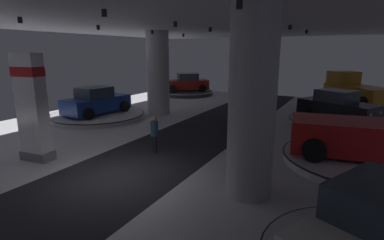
{
  "coord_description": "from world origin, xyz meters",
  "views": [
    {
      "loc": [
        6.81,
        -7.04,
        4.24
      ],
      "look_at": [
        1.05,
        3.6,
        1.4
      ],
      "focal_mm": 27.77,
      "sensor_mm": 36.0,
      "label": 1
    }
  ],
  "objects_px": {
    "display_platform_deep_left": "(186,92)",
    "display_platform_far_right": "(336,122)",
    "pickup_truck_deep_right": "(355,91)",
    "display_platform_deep_right": "(356,105)",
    "visitor_walking_near": "(154,132)",
    "display_platform_mid_left": "(98,115)",
    "display_car_far_right": "(337,107)",
    "brand_sign_pylon": "(32,106)",
    "display_car_mid_left": "(97,102)",
    "column_left": "(158,74)",
    "pickup_truck_mid_right": "(377,134)",
    "display_car_deep_left": "(186,83)",
    "column_right": "(252,104)"
  },
  "relations": [
    {
      "from": "display_platform_mid_left",
      "to": "visitor_walking_near",
      "type": "height_order",
      "value": "visitor_walking_near"
    },
    {
      "from": "column_right",
      "to": "display_platform_deep_right",
      "type": "height_order",
      "value": "column_right"
    },
    {
      "from": "pickup_truck_deep_right",
      "to": "display_platform_mid_left",
      "type": "relative_size",
      "value": 0.92
    },
    {
      "from": "display_car_far_right",
      "to": "visitor_walking_near",
      "type": "height_order",
      "value": "display_car_far_right"
    },
    {
      "from": "column_left",
      "to": "brand_sign_pylon",
      "type": "relative_size",
      "value": 1.32
    },
    {
      "from": "pickup_truck_deep_right",
      "to": "display_platform_mid_left",
      "type": "height_order",
      "value": "pickup_truck_deep_right"
    },
    {
      "from": "column_left",
      "to": "display_platform_deep_left",
      "type": "bearing_deg",
      "value": 108.0
    },
    {
      "from": "brand_sign_pylon",
      "to": "display_platform_deep_right",
      "type": "xyz_separation_m",
      "value": [
        11.13,
        18.58,
        -1.97
      ]
    },
    {
      "from": "pickup_truck_deep_right",
      "to": "display_car_far_right",
      "type": "distance_m",
      "value": 7.1
    },
    {
      "from": "display_platform_mid_left",
      "to": "display_platform_deep_right",
      "type": "bearing_deg",
      "value": 39.47
    },
    {
      "from": "column_left",
      "to": "pickup_truck_deep_right",
      "type": "distance_m",
      "value": 15.0
    },
    {
      "from": "display_platform_deep_right",
      "to": "display_platform_deep_left",
      "type": "xyz_separation_m",
      "value": [
        -14.76,
        -0.17,
        0.03
      ]
    },
    {
      "from": "brand_sign_pylon",
      "to": "display_platform_far_right",
      "type": "height_order",
      "value": "brand_sign_pylon"
    },
    {
      "from": "display_platform_mid_left",
      "to": "display_car_far_right",
      "type": "height_order",
      "value": "display_car_far_right"
    },
    {
      "from": "display_car_mid_left",
      "to": "visitor_walking_near",
      "type": "height_order",
      "value": "display_car_mid_left"
    },
    {
      "from": "display_platform_deep_right",
      "to": "pickup_truck_mid_right",
      "type": "bearing_deg",
      "value": -87.45
    },
    {
      "from": "display_car_far_right",
      "to": "brand_sign_pylon",
      "type": "bearing_deg",
      "value": -130.59
    },
    {
      "from": "display_platform_deep_left",
      "to": "pickup_truck_deep_right",
      "type": "bearing_deg",
      "value": 1.65
    },
    {
      "from": "brand_sign_pylon",
      "to": "display_platform_deep_right",
      "type": "bearing_deg",
      "value": 59.07
    },
    {
      "from": "column_left",
      "to": "display_platform_mid_left",
      "type": "distance_m",
      "value": 4.76
    },
    {
      "from": "column_right",
      "to": "visitor_walking_near",
      "type": "height_order",
      "value": "column_right"
    },
    {
      "from": "brand_sign_pylon",
      "to": "display_car_deep_left",
      "type": "distance_m",
      "value": 18.8
    },
    {
      "from": "display_platform_deep_left",
      "to": "display_platform_far_right",
      "type": "bearing_deg",
      "value": -25.78
    },
    {
      "from": "display_platform_far_right",
      "to": "display_platform_deep_right",
      "type": "bearing_deg",
      "value": 81.55
    },
    {
      "from": "visitor_walking_near",
      "to": "display_platform_deep_right",
      "type": "bearing_deg",
      "value": 64.49
    },
    {
      "from": "pickup_truck_mid_right",
      "to": "visitor_walking_near",
      "type": "distance_m",
      "value": 8.51
    },
    {
      "from": "pickup_truck_deep_right",
      "to": "display_platform_mid_left",
      "type": "xyz_separation_m",
      "value": [
        -14.38,
        -12.25,
        -1.09
      ]
    },
    {
      "from": "pickup_truck_deep_right",
      "to": "display_platform_mid_left",
      "type": "bearing_deg",
      "value": -139.56
    },
    {
      "from": "brand_sign_pylon",
      "to": "display_platform_deep_left",
      "type": "relative_size",
      "value": 0.78
    },
    {
      "from": "display_platform_deep_left",
      "to": "visitor_walking_near",
      "type": "relative_size",
      "value": 3.35
    },
    {
      "from": "column_right",
      "to": "display_platform_mid_left",
      "type": "bearing_deg",
      "value": 155.32
    },
    {
      "from": "pickup_truck_mid_right",
      "to": "display_platform_mid_left",
      "type": "bearing_deg",
      "value": 175.98
    },
    {
      "from": "display_car_deep_left",
      "to": "visitor_walking_near",
      "type": "relative_size",
      "value": 2.74
    },
    {
      "from": "pickup_truck_deep_right",
      "to": "column_right",
      "type": "bearing_deg",
      "value": -98.53
    },
    {
      "from": "column_left",
      "to": "brand_sign_pylon",
      "type": "distance_m",
      "value": 9.56
    },
    {
      "from": "brand_sign_pylon",
      "to": "display_car_mid_left",
      "type": "height_order",
      "value": "brand_sign_pylon"
    },
    {
      "from": "display_platform_deep_right",
      "to": "display_platform_deep_left",
      "type": "distance_m",
      "value": 14.76
    },
    {
      "from": "column_left",
      "to": "column_right",
      "type": "distance_m",
      "value": 12.27
    },
    {
      "from": "pickup_truck_mid_right",
      "to": "display_platform_deep_left",
      "type": "distance_m",
      "value": 20.07
    },
    {
      "from": "brand_sign_pylon",
      "to": "display_car_mid_left",
      "type": "bearing_deg",
      "value": 117.8
    },
    {
      "from": "column_right",
      "to": "display_car_far_right",
      "type": "xyz_separation_m",
      "value": [
        1.81,
        10.6,
        -1.65
      ]
    },
    {
      "from": "pickup_truck_deep_right",
      "to": "display_car_far_right",
      "type": "xyz_separation_m",
      "value": [
        -0.83,
        -7.05,
        -0.16
      ]
    },
    {
      "from": "brand_sign_pylon",
      "to": "pickup_truck_mid_right",
      "type": "bearing_deg",
      "value": 25.19
    },
    {
      "from": "display_platform_mid_left",
      "to": "display_platform_far_right",
      "type": "relative_size",
      "value": 1.12
    },
    {
      "from": "column_left",
      "to": "pickup_truck_deep_right",
      "type": "relative_size",
      "value": 1.02
    },
    {
      "from": "display_car_deep_left",
      "to": "brand_sign_pylon",
      "type": "bearing_deg",
      "value": -78.94
    },
    {
      "from": "column_left",
      "to": "display_platform_deep_right",
      "type": "distance_m",
      "value": 15.16
    },
    {
      "from": "display_car_mid_left",
      "to": "display_platform_far_right",
      "type": "xyz_separation_m",
      "value": [
        13.57,
        5.22,
        -0.89
      ]
    },
    {
      "from": "pickup_truck_deep_right",
      "to": "display_platform_far_right",
      "type": "distance_m",
      "value": 7.19
    },
    {
      "from": "display_car_far_right",
      "to": "display_platform_mid_left",
      "type": "bearing_deg",
      "value": -158.97
    }
  ]
}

